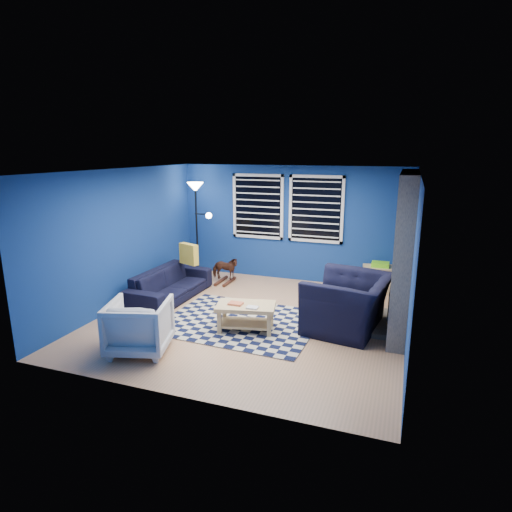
% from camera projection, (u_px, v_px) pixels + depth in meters
% --- Properties ---
extents(floor, '(5.00, 5.00, 0.00)m').
position_uv_depth(floor, '(251.00, 319.00, 7.32)').
color(floor, tan).
rests_on(floor, ground).
extents(ceiling, '(5.00, 5.00, 0.00)m').
position_uv_depth(ceiling, '(251.00, 171.00, 6.71)').
color(ceiling, white).
rests_on(ceiling, wall_back).
extents(wall_back, '(5.00, 0.00, 5.00)m').
position_uv_depth(wall_back, '(291.00, 224.00, 9.30)').
color(wall_back, navy).
rests_on(wall_back, floor).
extents(wall_left, '(0.00, 5.00, 5.00)m').
position_uv_depth(wall_left, '(123.00, 238.00, 7.83)').
color(wall_left, navy).
rests_on(wall_left, floor).
extents(wall_right, '(0.00, 5.00, 5.00)m').
position_uv_depth(wall_right, '(412.00, 261.00, 6.19)').
color(wall_right, navy).
rests_on(wall_right, floor).
extents(fireplace, '(0.65, 2.00, 2.50)m').
position_uv_depth(fireplace, '(403.00, 256.00, 6.71)').
color(fireplace, gray).
rests_on(fireplace, floor).
extents(window_left, '(1.17, 0.06, 1.42)m').
position_uv_depth(window_left, '(258.00, 207.00, 9.42)').
color(window_left, black).
rests_on(window_left, wall_back).
extents(window_right, '(1.17, 0.06, 1.42)m').
position_uv_depth(window_right, '(316.00, 209.00, 9.00)').
color(window_right, black).
rests_on(window_right, wall_back).
extents(tv, '(0.07, 1.00, 0.58)m').
position_uv_depth(tv, '(410.00, 228.00, 8.00)').
color(tv, black).
rests_on(tv, wall_right).
extents(rug, '(2.59, 2.11, 0.02)m').
position_uv_depth(rug, '(241.00, 322.00, 7.19)').
color(rug, black).
rests_on(rug, floor).
extents(sofa, '(2.03, 0.84, 0.59)m').
position_uv_depth(sofa, '(170.00, 284.00, 8.24)').
color(sofa, black).
rests_on(sofa, floor).
extents(armchair_big, '(1.52, 1.37, 0.88)m').
position_uv_depth(armchair_big, '(348.00, 303.00, 6.81)').
color(armchair_big, black).
rests_on(armchair_big, floor).
extents(armchair_bent, '(1.03, 1.04, 0.77)m').
position_uv_depth(armchair_bent, '(139.00, 326.00, 6.07)').
color(armchair_bent, gray).
rests_on(armchair_bent, floor).
extents(rocking_horse, '(0.34, 0.63, 0.51)m').
position_uv_depth(rocking_horse, '(225.00, 268.00, 9.24)').
color(rocking_horse, '#492717').
rests_on(rocking_horse, floor).
extents(coffee_table, '(1.02, 0.72, 0.46)m').
position_uv_depth(coffee_table, '(246.00, 312.00, 6.78)').
color(coffee_table, tan).
rests_on(coffee_table, rug).
extents(cabinet, '(0.71, 0.54, 0.62)m').
position_uv_depth(cabinet, '(379.00, 279.00, 8.67)').
color(cabinet, tan).
rests_on(cabinet, floor).
extents(floor_lamp, '(0.58, 0.36, 2.13)m').
position_uv_depth(floor_lamp, '(197.00, 200.00, 9.38)').
color(floor_lamp, black).
rests_on(floor_lamp, floor).
extents(throw_pillow, '(0.45, 0.27, 0.41)m').
position_uv_depth(throw_pillow, '(189.00, 254.00, 8.54)').
color(throw_pillow, gold).
rests_on(throw_pillow, sofa).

